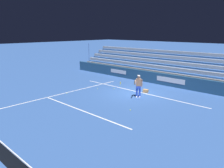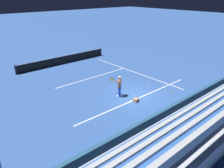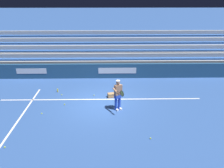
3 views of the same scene
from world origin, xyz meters
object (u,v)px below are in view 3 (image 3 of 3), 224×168
ball_box_cardboard (111,95)px  tennis_ball_by_box (62,95)px  tennis_ball_stray_back (5,147)px  tennis_ball_on_baseline (65,104)px  tennis_ball_far_right (151,138)px  tennis_ball_toward_net (42,113)px  water_bottle (58,91)px  tennis_player (118,95)px  tennis_ball_near_player (94,95)px

ball_box_cardboard → tennis_ball_by_box: bearing=-6.0°
tennis_ball_stray_back → tennis_ball_on_baseline: size_ratio=1.00×
tennis_ball_by_box → tennis_ball_on_baseline: (-0.41, 1.27, 0.00)m
tennis_ball_far_right → tennis_ball_on_baseline: bearing=-36.3°
tennis_ball_toward_net → water_bottle: size_ratio=0.30×
tennis_ball_far_right → water_bottle: (5.13, -4.95, 0.08)m
tennis_ball_stray_back → tennis_ball_toward_net: bearing=-106.1°
tennis_ball_toward_net → water_bottle: 2.75m
tennis_ball_on_baseline → tennis_ball_far_right: size_ratio=1.00×
tennis_ball_toward_net → tennis_ball_on_baseline: 1.43m
tennis_ball_toward_net → tennis_ball_stray_back: size_ratio=1.00×
ball_box_cardboard → tennis_ball_on_baseline: bearing=19.4°
tennis_ball_on_baseline → tennis_ball_far_right: bearing=143.7°
tennis_ball_by_box → tennis_ball_far_right: 6.55m
ball_box_cardboard → water_bottle: ball_box_cardboard is taller
tennis_ball_toward_net → tennis_ball_by_box: same height
tennis_ball_stray_back → tennis_player: bearing=-147.1°
tennis_ball_by_box → tennis_player: bearing=151.9°
tennis_ball_by_box → water_bottle: size_ratio=0.30×
tennis_ball_on_baseline → tennis_ball_far_right: same height
tennis_player → ball_box_cardboard: tennis_player is taller
ball_box_cardboard → tennis_ball_stray_back: ball_box_cardboard is taller
tennis_ball_stray_back → water_bottle: size_ratio=0.30×
ball_box_cardboard → water_bottle: bearing=-13.0°
tennis_ball_stray_back → tennis_ball_by_box: bearing=-105.7°
ball_box_cardboard → tennis_ball_by_box: ball_box_cardboard is taller
ball_box_cardboard → tennis_ball_near_player: (1.07, -0.21, -0.10)m
tennis_ball_by_box → tennis_ball_near_player: 2.03m
tennis_ball_on_baseline → tennis_ball_stray_back: bearing=64.0°
tennis_player → tennis_ball_stray_back: bearing=32.9°
tennis_ball_stray_back → tennis_ball_on_baseline: (-1.81, -3.70, 0.00)m
ball_box_cardboard → tennis_ball_toward_net: 4.19m
tennis_ball_toward_net → water_bottle: bearing=-95.6°
tennis_player → tennis_ball_by_box: (3.44, -1.84, -0.86)m
tennis_ball_toward_net → tennis_ball_near_player: bearing=-140.8°
tennis_ball_near_player → tennis_ball_far_right: (-2.75, 4.37, 0.00)m
tennis_ball_far_right → water_bottle: size_ratio=0.30×
tennis_ball_on_baseline → ball_box_cardboard: bearing=-160.6°
tennis_ball_stray_back → tennis_ball_far_right: size_ratio=1.00×
tennis_ball_far_right → tennis_ball_stray_back: bearing=4.5°
tennis_ball_near_player → tennis_ball_far_right: 5.16m
tennis_player → tennis_ball_near_player: size_ratio=25.98×
tennis_ball_on_baseline → tennis_ball_toward_net: bearing=44.2°
tennis_ball_near_player → tennis_ball_far_right: size_ratio=1.00×
water_bottle → tennis_ball_near_player: bearing=166.2°
tennis_ball_toward_net → tennis_ball_by_box: (-0.62, -2.27, 0.00)m
ball_box_cardboard → tennis_ball_on_baseline: ball_box_cardboard is taller
ball_box_cardboard → tennis_player: bearing=103.0°
tennis_ball_on_baseline → water_bottle: bearing=-66.5°
tennis_player → tennis_ball_by_box: tennis_player is taller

